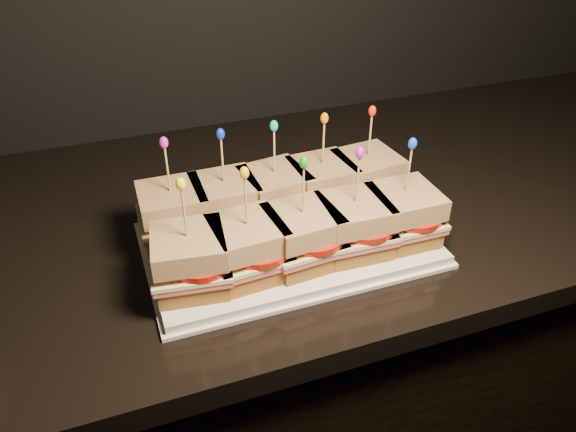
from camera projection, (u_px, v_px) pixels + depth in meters
name	position (u px, v px, depth m)	size (l,w,h in m)	color
cabinet	(392.00, 348.00, 1.28)	(2.53, 0.66, 0.84)	black
granite_slab	(417.00, 182.00, 1.04)	(2.57, 0.70, 0.04)	black
platter	(288.00, 242.00, 0.84)	(0.41, 0.25, 0.02)	white
platter_rim	(288.00, 245.00, 0.84)	(0.42, 0.27, 0.01)	white
sandwich_0_bread_bot	(176.00, 229.00, 0.83)	(0.09, 0.09, 0.02)	#582F15
sandwich_0_ham	(174.00, 220.00, 0.82)	(0.10, 0.10, 0.01)	#C8605F
sandwich_0_cheese	(174.00, 216.00, 0.81)	(0.10, 0.10, 0.01)	#FCF0AA
sandwich_0_tomato	(182.00, 212.00, 0.81)	(0.09, 0.09, 0.01)	#AF1A0F
sandwich_0_bread_top	(172.00, 200.00, 0.80)	(0.09, 0.09, 0.03)	brown
sandwich_0_pick	(168.00, 172.00, 0.77)	(0.00, 0.00, 0.09)	tan
sandwich_0_frill	(164.00, 143.00, 0.75)	(0.01, 0.01, 0.02)	#CF1FAF
sandwich_1_bread_bot	(227.00, 219.00, 0.85)	(0.09, 0.09, 0.02)	#582F15
sandwich_1_ham	(226.00, 210.00, 0.84)	(0.10, 0.10, 0.01)	#C8605F
sandwich_1_cheese	(226.00, 206.00, 0.84)	(0.10, 0.10, 0.01)	#FCF0AA
sandwich_1_tomato	(234.00, 202.00, 0.83)	(0.09, 0.09, 0.01)	#AF1A0F
sandwich_1_bread_top	(225.00, 190.00, 0.82)	(0.09, 0.09, 0.03)	brown
sandwich_1_pick	(223.00, 163.00, 0.80)	(0.00, 0.00, 0.09)	tan
sandwich_1_frill	(220.00, 134.00, 0.77)	(0.01, 0.01, 0.02)	#0E28DA
sandwich_2_bread_bot	(275.00, 210.00, 0.87)	(0.09, 0.09, 0.02)	#582F15
sandwich_2_ham	(275.00, 201.00, 0.86)	(0.10, 0.10, 0.01)	#C8605F
sandwich_2_cheese	(275.00, 197.00, 0.86)	(0.10, 0.10, 0.01)	#FCF0AA
sandwich_2_tomato	(284.00, 193.00, 0.85)	(0.09, 0.09, 0.01)	#AF1A0F
sandwich_2_bread_top	(275.00, 181.00, 0.84)	(0.09, 0.09, 0.03)	brown
sandwich_2_pick	(274.00, 154.00, 0.82)	(0.00, 0.00, 0.09)	tan
sandwich_2_frill	(274.00, 126.00, 0.79)	(0.01, 0.01, 0.02)	#0CB5AA
sandwich_3_bread_bot	(321.00, 201.00, 0.89)	(0.09, 0.09, 0.02)	#582F15
sandwich_3_ham	(322.00, 192.00, 0.88)	(0.10, 0.10, 0.01)	#C8605F
sandwich_3_cheese	(322.00, 188.00, 0.88)	(0.10, 0.10, 0.01)	#FCF0AA
sandwich_3_tomato	(330.00, 184.00, 0.88)	(0.09, 0.09, 0.01)	#AF1A0F
sandwich_3_bread_top	(322.00, 173.00, 0.87)	(0.09, 0.09, 0.03)	brown
sandwich_3_pick	(323.00, 146.00, 0.84)	(0.00, 0.00, 0.09)	tan
sandwich_3_frill	(324.00, 118.00, 0.82)	(0.01, 0.01, 0.02)	orange
sandwich_4_bread_bot	(365.00, 192.00, 0.92)	(0.09, 0.09, 0.02)	#582F15
sandwich_4_ham	(366.00, 183.00, 0.91)	(0.10, 0.10, 0.01)	#C8605F
sandwich_4_cheese	(366.00, 179.00, 0.90)	(0.10, 0.10, 0.01)	#FCF0AA
sandwich_4_tomato	(375.00, 176.00, 0.90)	(0.09, 0.09, 0.01)	#AF1A0F
sandwich_4_bread_top	(368.00, 164.00, 0.89)	(0.09, 0.09, 0.03)	brown
sandwich_4_pick	(370.00, 138.00, 0.86)	(0.00, 0.00, 0.09)	tan
sandwich_4_frill	(372.00, 111.00, 0.84)	(0.01, 0.01, 0.02)	red
sandwich_5_bread_bot	(192.00, 277.00, 0.74)	(0.09, 0.09, 0.02)	#582F15
sandwich_5_ham	(191.00, 267.00, 0.73)	(0.10, 0.10, 0.01)	#C8605F
sandwich_5_cheese	(190.00, 263.00, 0.72)	(0.10, 0.10, 0.01)	#FCF0AA
sandwich_5_tomato	(200.00, 259.00, 0.72)	(0.09, 0.09, 0.01)	#AF1A0F
sandwich_5_bread_top	(188.00, 246.00, 0.71)	(0.09, 0.09, 0.03)	brown
sandwich_5_pick	(185.00, 216.00, 0.68)	(0.00, 0.00, 0.09)	tan
sandwich_5_frill	(181.00, 184.00, 0.66)	(0.01, 0.01, 0.02)	yellow
sandwich_6_bread_bot	(249.00, 264.00, 0.76)	(0.09, 0.09, 0.02)	#582F15
sandwich_6_ham	(248.00, 255.00, 0.75)	(0.10, 0.10, 0.01)	#C8605F
sandwich_6_cheese	(248.00, 251.00, 0.75)	(0.10, 0.10, 0.01)	#FCF0AA
sandwich_6_tomato	(258.00, 247.00, 0.74)	(0.09, 0.09, 0.01)	#AF1A0F
sandwich_6_bread_top	(247.00, 234.00, 0.73)	(0.09, 0.09, 0.03)	brown
sandwich_6_pick	(246.00, 204.00, 0.70)	(0.00, 0.00, 0.09)	tan
sandwich_6_frill	(244.00, 173.00, 0.68)	(0.01, 0.01, 0.02)	yellow
sandwich_7_bread_bot	(302.00, 252.00, 0.78)	(0.09, 0.09, 0.02)	#582F15
sandwich_7_ham	(302.00, 243.00, 0.77)	(0.10, 0.10, 0.01)	#C8605F
sandwich_7_cheese	(303.00, 239.00, 0.77)	(0.10, 0.10, 0.01)	#FCF0AA
sandwich_7_tomato	(312.00, 235.00, 0.76)	(0.09, 0.09, 0.01)	#AF1A0F
sandwich_7_bread_top	(303.00, 222.00, 0.75)	(0.09, 0.09, 0.03)	brown
sandwich_7_pick	(303.00, 193.00, 0.73)	(0.00, 0.00, 0.09)	tan
sandwich_7_frill	(304.00, 162.00, 0.70)	(0.01, 0.01, 0.02)	#11A617
sandwich_8_bread_bot	(353.00, 241.00, 0.80)	(0.09, 0.09, 0.02)	#582F15
sandwich_8_ham	(354.00, 232.00, 0.79)	(0.10, 0.10, 0.01)	#C8605F
sandwich_8_cheese	(354.00, 228.00, 0.79)	(0.10, 0.10, 0.01)	#FCF0AA
sandwich_8_tomato	(364.00, 224.00, 0.78)	(0.09, 0.09, 0.01)	#AF1A0F
sandwich_8_bread_top	(355.00, 211.00, 0.77)	(0.09, 0.09, 0.03)	brown
sandwich_8_pick	(358.00, 183.00, 0.75)	(0.00, 0.00, 0.09)	tan
sandwich_8_frill	(360.00, 153.00, 0.72)	(0.01, 0.01, 0.02)	#C119C0
sandwich_9_bread_bot	(401.00, 230.00, 0.82)	(0.09, 0.09, 0.02)	#582F15
sandwich_9_ham	(402.00, 221.00, 0.82)	(0.10, 0.10, 0.01)	#C8605F
sandwich_9_cheese	(403.00, 217.00, 0.81)	(0.10, 0.10, 0.01)	#FCF0AA
sandwich_9_tomato	(413.00, 213.00, 0.81)	(0.09, 0.09, 0.01)	#AF1A0F
sandwich_9_bread_top	(405.00, 201.00, 0.80)	(0.09, 0.09, 0.03)	brown
sandwich_9_pick	(409.00, 173.00, 0.77)	(0.00, 0.00, 0.09)	tan
sandwich_9_frill	(413.00, 143.00, 0.75)	(0.01, 0.01, 0.02)	blue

